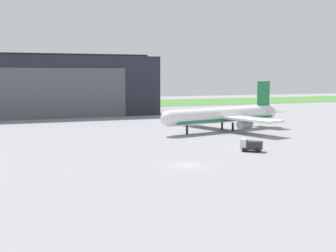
# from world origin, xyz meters

# --- Properties ---
(ground_plane) EXTENTS (440.00, 440.00, 0.00)m
(ground_plane) POSITION_xyz_m (0.00, 0.00, 0.00)
(ground_plane) COLOR gray
(grass_field_strip) EXTENTS (440.00, 56.00, 0.08)m
(grass_field_strip) POSITION_xyz_m (0.00, 156.60, 0.04)
(grass_field_strip) COLOR #447936
(grass_field_strip) RESTS_ON ground_plane
(airliner_far_right) EXTENTS (37.64, 34.71, 12.77)m
(airliner_far_right) POSITION_xyz_m (27.08, 38.48, 4.02)
(airliner_far_right) COLOR white
(airliner_far_right) RESTS_ON ground_plane
(fuel_bowser) EXTENTS (4.36, 4.20, 2.34)m
(fuel_bowser) POSITION_xyz_m (16.83, 8.17, 1.20)
(fuel_bowser) COLOR silver
(fuel_bowser) RESTS_ON ground_plane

